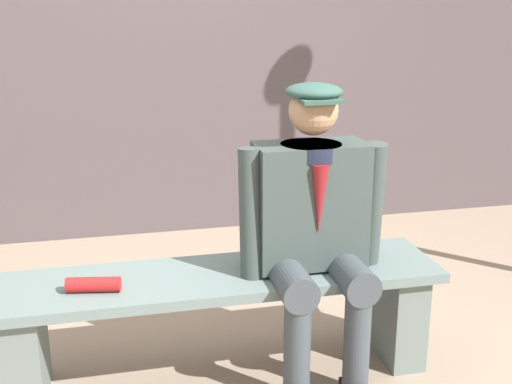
% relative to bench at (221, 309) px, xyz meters
% --- Properties ---
extents(ground_plane, '(30.00, 30.00, 0.00)m').
position_rel_bench_xyz_m(ground_plane, '(0.00, 0.00, -0.32)').
color(ground_plane, gray).
extents(bench, '(1.90, 0.45, 0.48)m').
position_rel_bench_xyz_m(bench, '(0.00, 0.00, 0.00)').
color(bench, slate).
rests_on(bench, ground).
extents(seated_man, '(0.64, 0.58, 1.28)m').
position_rel_bench_xyz_m(seated_man, '(-0.39, 0.06, 0.39)').
color(seated_man, '#3B4745').
rests_on(seated_man, ground).
extents(rolled_magazine, '(0.22, 0.10, 0.06)m').
position_rel_bench_xyz_m(rolled_magazine, '(0.52, 0.06, 0.19)').
color(rolled_magazine, '#B21E1E').
rests_on(rolled_magazine, bench).
extents(stadium_wall, '(12.00, 0.24, 1.69)m').
position_rel_bench_xyz_m(stadium_wall, '(0.00, -2.04, 0.52)').
color(stadium_wall, '#514649').
rests_on(stadium_wall, ground).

